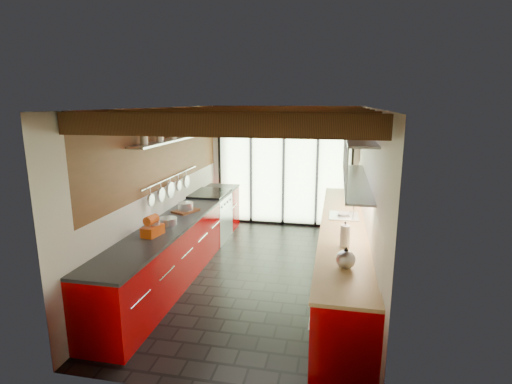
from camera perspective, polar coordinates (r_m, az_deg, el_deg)
ground at (r=6.50m, az=0.52°, el=-11.64°), size 5.50×5.50×0.00m
room_shell at (r=6.01m, az=0.56°, el=2.87°), size 5.50×5.50×5.50m
ceiling_beams at (r=6.29m, az=1.24°, el=10.72°), size 3.14×5.06×4.90m
glass_door at (r=8.64m, az=3.99°, el=5.92°), size 2.95×0.10×2.90m
left_counter at (r=6.67m, az=-10.36°, el=-6.94°), size 0.68×5.00×0.92m
range_stove at (r=7.96m, az=-6.51°, el=-3.47°), size 0.66×0.90×0.97m
right_counter at (r=6.23m, az=12.25°, el=-8.49°), size 0.68×5.00×0.92m
sink_assembly at (r=6.45m, az=12.55°, el=-3.08°), size 0.45×0.52×0.43m
upper_cabinets_right at (r=6.17m, az=14.29°, el=4.59°), size 0.34×3.00×3.00m
left_wall_fixtures at (r=6.58m, az=-11.82°, el=5.16°), size 0.28×2.60×0.96m
stand_mixer at (r=5.58m, az=-14.54°, el=-4.88°), size 0.23×0.34×0.29m
pot_large at (r=6.65m, az=-10.02°, el=-2.14°), size 0.31×0.31×0.16m
pot_small at (r=6.02m, az=-12.50°, el=-4.11°), size 0.34×0.34×0.10m
cutting_board at (r=6.66m, az=-10.02°, el=-2.67°), size 0.42×0.48×0.03m
kettle at (r=4.49m, az=12.70°, el=-9.22°), size 0.25×0.28×0.25m
paper_towel at (r=5.11m, az=12.60°, el=-6.17°), size 0.14×0.14×0.33m
soap_bottle at (r=5.58m, az=12.51°, el=-5.01°), size 0.11×0.11×0.18m
bowl at (r=6.48m, az=12.39°, el=-3.13°), size 0.23×0.23×0.05m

